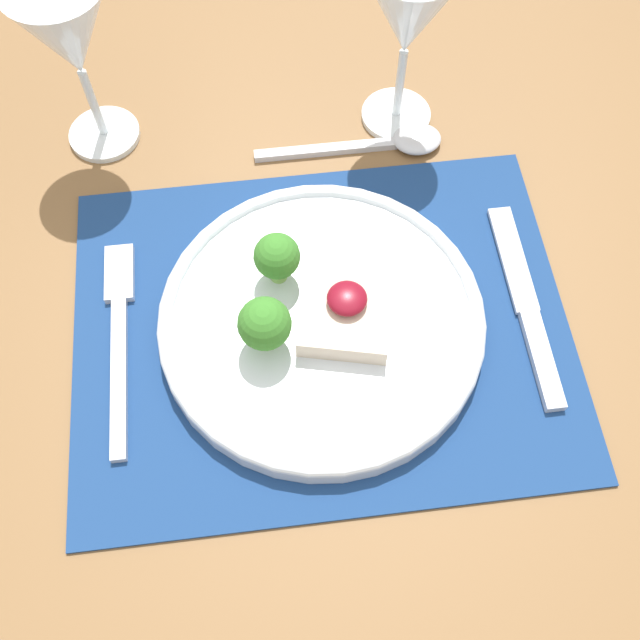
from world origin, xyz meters
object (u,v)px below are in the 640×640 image
object	(u,v)px
fork	(119,330)
wine_glass_near	(408,17)
wine_glass_far	(69,38)
knife	(529,316)
spoon	(391,142)
dinner_plate	(319,322)

from	to	relation	value
fork	wine_glass_near	xyz separation A→B (m)	(0.26, 0.20, 0.11)
fork	wine_glass_far	bearing A→B (deg)	92.58
knife	wine_glass_far	world-z (taller)	wine_glass_far
knife	spoon	xyz separation A→B (m)	(-0.08, 0.20, -0.00)
fork	wine_glass_far	size ratio (longest dim) A/B	1.16
dinner_plate	spoon	bearing A→B (deg)	64.22
knife	spoon	world-z (taller)	spoon
fork	spoon	size ratio (longest dim) A/B	1.09
wine_glass_far	dinner_plate	bearing A→B (deg)	-52.76
dinner_plate	wine_glass_far	bearing A→B (deg)	127.24
wine_glass_far	wine_glass_near	bearing A→B (deg)	-1.95
dinner_plate	wine_glass_far	distance (m)	0.31
fork	wine_glass_far	xyz separation A→B (m)	(-0.02, 0.21, 0.11)
wine_glass_near	dinner_plate	bearing A→B (deg)	-114.57
dinner_plate	wine_glass_near	size ratio (longest dim) A/B	1.59
dinner_plate	spoon	distance (m)	0.21
spoon	knife	bearing A→B (deg)	-65.89
dinner_plate	wine_glass_near	distance (m)	0.26
wine_glass_far	fork	bearing A→B (deg)	-85.89
dinner_plate	spoon	size ratio (longest dim) A/B	1.49
knife	spoon	size ratio (longest dim) A/B	1.09
wine_glass_near	wine_glass_far	size ratio (longest dim) A/B	1.00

